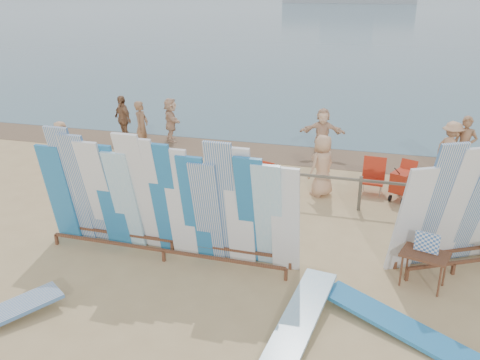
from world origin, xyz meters
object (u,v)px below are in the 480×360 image
(beach_chair_right, at_px, (372,183))
(beachgoer_0, at_px, (62,146))
(beachgoer_1, at_px, (142,127))
(beachgoer_5, at_px, (322,132))
(vendor_table, at_px, (423,268))
(beachgoer_7, at_px, (464,147))
(stroller, at_px, (402,185))
(beachgoer_9, at_px, (451,149))
(beachgoer_6, at_px, (322,166))
(flat_board_b, at_px, (298,330))
(main_surfboard_rack, at_px, (165,202))
(side_surfboard_rack, at_px, (455,212))
(beach_chair_left, at_px, (261,183))
(beachgoer_extra_1, at_px, (123,119))
(flat_board_d, at_px, (396,330))
(beachgoer_11, at_px, (171,120))

(beach_chair_right, relative_size, beachgoer_0, 0.62)
(beachgoer_1, bearing_deg, beachgoer_5, -79.00)
(vendor_table, bearing_deg, beachgoer_7, 94.51)
(stroller, bearing_deg, vendor_table, -61.44)
(beachgoer_9, bearing_deg, beachgoer_6, 90.65)
(vendor_table, xyz_separation_m, beachgoer_0, (-10.24, 3.85, 0.40))
(beach_chair_right, height_order, stroller, stroller)
(flat_board_b, bearing_deg, vendor_table, 52.41)
(main_surfboard_rack, xyz_separation_m, beachgoer_7, (6.46, 6.81, -0.31))
(side_surfboard_rack, bearing_deg, beach_chair_left, 117.75)
(beach_chair_right, height_order, beachgoer_extra_1, beachgoer_extra_1)
(flat_board_d, distance_m, stroller, 5.76)
(beachgoer_6, bearing_deg, main_surfboard_rack, 3.86)
(stroller, xyz_separation_m, beachgoer_1, (-8.44, 1.96, 0.46))
(flat_board_d, distance_m, beachgoer_extra_1, 12.83)
(main_surfboard_rack, relative_size, vendor_table, 4.96)
(beachgoer_9, height_order, beachgoer_1, beachgoer_1)
(beachgoer_11, bearing_deg, beachgoer_5, -124.61)
(beachgoer_5, bearing_deg, beachgoer_extra_1, 177.39)
(beachgoer_0, height_order, beachgoer_1, beachgoer_1)
(beachgoer_6, bearing_deg, beachgoer_extra_1, -76.55)
(beach_chair_right, xyz_separation_m, beachgoer_extra_1, (-8.86, 2.58, 0.57))
(beachgoer_11, xyz_separation_m, beachgoer_0, (-1.92, -3.84, -0.02))
(beachgoer_0, bearing_deg, beachgoer_extra_1, 31.86)
(beach_chair_left, xyz_separation_m, beachgoer_extra_1, (-5.92, 3.29, 0.62))
(beachgoer_5, bearing_deg, beachgoer_6, -88.26)
(beach_chair_right, xyz_separation_m, stroller, (0.77, -0.27, 0.14))
(main_surfboard_rack, distance_m, beachgoer_5, 8.01)
(main_surfboard_rack, relative_size, beachgoer_1, 3.14)
(main_surfboard_rack, bearing_deg, beachgoer_7, 47.31)
(flat_board_d, xyz_separation_m, beachgoer_1, (-8.29, 7.70, 0.88))
(beach_chair_left, bearing_deg, beachgoer_6, 25.93)
(beachgoer_11, height_order, beachgoer_9, beachgoer_9)
(flat_board_b, height_order, beachgoer_7, beachgoer_7)
(beachgoer_5, xyz_separation_m, beachgoer_1, (-5.92, -1.23, 0.07))
(flat_board_b, distance_m, beach_chair_left, 6.09)
(main_surfboard_rack, relative_size, beachgoer_6, 3.28)
(beachgoer_0, distance_m, beachgoer_5, 8.23)
(beachgoer_0, bearing_deg, beach_chair_right, -48.55)
(side_surfboard_rack, distance_m, beachgoer_extra_1, 12.21)
(vendor_table, relative_size, flat_board_d, 0.41)
(flat_board_b, height_order, beach_chair_right, beach_chair_right)
(flat_board_d, relative_size, beachgoer_extra_1, 1.58)
(beachgoer_extra_1, distance_m, beachgoer_9, 11.00)
(beach_chair_right, relative_size, beachgoer_5, 0.60)
(beach_chair_right, distance_m, beachgoer_1, 7.87)
(main_surfboard_rack, height_order, beachgoer_0, main_surfboard_rack)
(stroller, bearing_deg, beachgoer_11, -178.89)
(side_surfboard_rack, height_order, flat_board_b, side_surfboard_rack)
(beachgoer_7, bearing_deg, side_surfboard_rack, -79.78)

